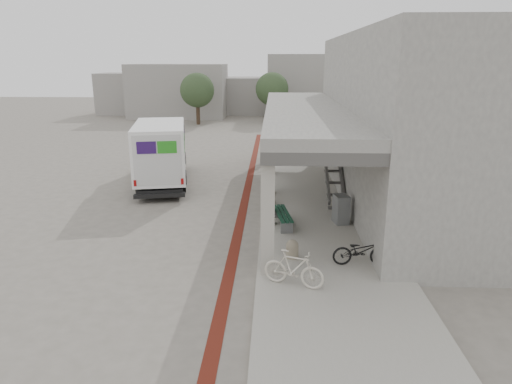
{
  "coord_description": "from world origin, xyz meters",
  "views": [
    {
      "loc": [
        2.25,
        -15.38,
        5.95
      ],
      "look_at": [
        1.65,
        -0.44,
        1.6
      ],
      "focal_mm": 32.0,
      "sensor_mm": 36.0,
      "label": 1
    }
  ],
  "objects_px": {
    "bench": "(283,216)",
    "fedex_truck": "(161,150)",
    "bicycle_cream": "(294,268)",
    "utility_cabinet": "(341,209)",
    "bicycle_black": "(361,251)"
  },
  "relations": [
    {
      "from": "bicycle_cream",
      "to": "bench",
      "type": "bearing_deg",
      "value": 23.19
    },
    {
      "from": "utility_cabinet",
      "to": "bicycle_black",
      "type": "bearing_deg",
      "value": -101.33
    },
    {
      "from": "fedex_truck",
      "to": "bench",
      "type": "height_order",
      "value": "fedex_truck"
    },
    {
      "from": "bench",
      "to": "fedex_truck",
      "type": "bearing_deg",
      "value": 124.78
    },
    {
      "from": "bicycle_black",
      "to": "bicycle_cream",
      "type": "relative_size",
      "value": 0.99
    },
    {
      "from": "fedex_truck",
      "to": "utility_cabinet",
      "type": "distance_m",
      "value": 10.04
    },
    {
      "from": "bench",
      "to": "utility_cabinet",
      "type": "relative_size",
      "value": 1.93
    },
    {
      "from": "fedex_truck",
      "to": "bicycle_black",
      "type": "relative_size",
      "value": 4.49
    },
    {
      "from": "bicycle_cream",
      "to": "utility_cabinet",
      "type": "bearing_deg",
      "value": -0.65
    },
    {
      "from": "bench",
      "to": "bicycle_black",
      "type": "bearing_deg",
      "value": -64.42
    },
    {
      "from": "fedex_truck",
      "to": "bicycle_cream",
      "type": "distance_m",
      "value": 12.54
    },
    {
      "from": "bicycle_cream",
      "to": "bicycle_black",
      "type": "bearing_deg",
      "value": -34.82
    },
    {
      "from": "fedex_truck",
      "to": "utility_cabinet",
      "type": "bearing_deg",
      "value": -47.29
    },
    {
      "from": "bench",
      "to": "bicycle_cream",
      "type": "bearing_deg",
      "value": -96.13
    },
    {
      "from": "bench",
      "to": "bicycle_cream",
      "type": "relative_size",
      "value": 1.22
    }
  ]
}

